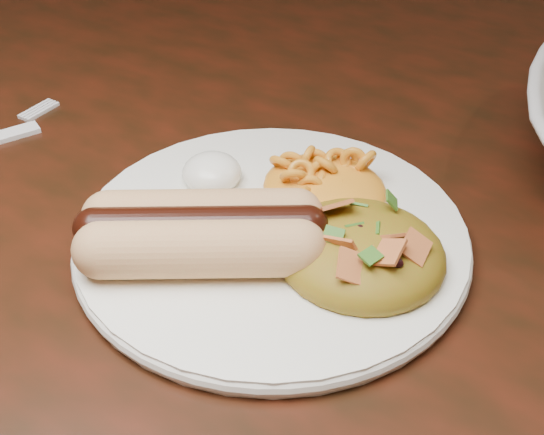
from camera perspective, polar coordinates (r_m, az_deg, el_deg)
The scene contains 6 objects.
table at distance 0.67m, azimuth 2.33°, elevation -0.47°, with size 1.60×0.90×0.75m.
plate at distance 0.50m, azimuth 0.00°, elevation -1.52°, with size 0.25×0.25×0.01m, color white.
hotdog at distance 0.46m, azimuth -5.34°, elevation -1.04°, with size 0.12×0.13×0.04m.
mac_and_cheese at distance 0.51m, azimuth 4.05°, elevation 3.31°, with size 0.09×0.08×0.03m, color yellow.
sour_cream at distance 0.53m, azimuth -4.58°, elevation 3.80°, with size 0.04×0.04×0.03m, color white.
taco_salad at distance 0.46m, azimuth 6.77°, elevation -1.66°, with size 0.11×0.10×0.05m.
Camera 1 is at (0.27, -0.45, 1.07)m, focal length 50.00 mm.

